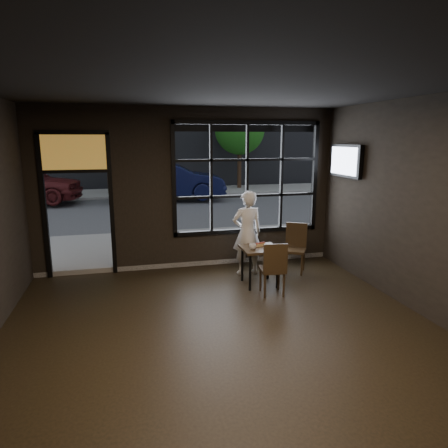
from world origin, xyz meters
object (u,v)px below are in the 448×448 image
object	(u,v)px
navy_car	(169,181)
cafe_table	(259,266)
chair_near	(272,268)
man	(247,233)

from	to	relation	value
navy_car	cafe_table	bearing A→B (deg)	-171.84
chair_near	man	distance (m)	1.17
cafe_table	navy_car	size ratio (longest dim) A/B	0.15
cafe_table	chair_near	size ratio (longest dim) A/B	0.75
chair_near	man	size ratio (longest dim) A/B	0.57
chair_near	man	world-z (taller)	man
cafe_table	navy_car	xyz separation A→B (m)	(-0.56, 10.19, 0.52)
cafe_table	man	distance (m)	0.79
cafe_table	chair_near	world-z (taller)	chair_near
chair_near	navy_car	distance (m)	10.70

